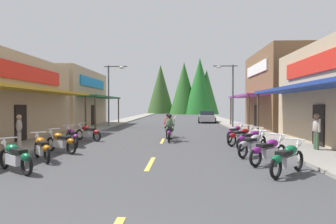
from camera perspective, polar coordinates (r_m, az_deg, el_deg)
The scene contains 25 objects.
ground at distance 29.19m, azimuth 0.52°, elevation -2.84°, with size 10.76×84.28×0.10m, color #424244.
sidewalk_left at distance 30.14m, azimuth -12.06°, elevation -2.53°, with size 2.36×84.28×0.12m, color gray.
sidewalk_right at distance 29.67m, azimuth 13.31°, elevation -2.59°, with size 2.36×84.28×0.12m, color gray.
centerline_dashes at distance 31.81m, azimuth 0.70°, elevation -2.40°, with size 0.16×57.58×0.01m.
storefront_left_far at distance 31.00m, azimuth -21.81°, elevation 2.52°, with size 9.86×10.37×5.53m.
storefront_right_far at distance 27.75m, azimuth 25.06°, elevation 3.90°, with size 9.64×9.05×6.76m.
streetlamp_left at distance 27.62m, azimuth -11.03°, elevation 4.99°, with size 2.19×0.30×5.84m.
streetlamp_right at distance 26.75m, azimuth 12.03°, elevation 5.01°, with size 2.19×0.30×5.76m.
motorcycle_parked_right_0 at distance 9.28m, azimuth 22.65°, elevation -8.52°, with size 1.56×1.61×1.04m.
motorcycle_parked_right_1 at distance 10.68m, azimuth 19.35°, elevation -7.21°, with size 1.71×1.44×1.04m.
motorcycle_parked_right_2 at distance 12.14m, azimuth 16.53°, elevation -6.17°, with size 1.58×1.59×1.04m.
motorcycle_parked_right_3 at distance 13.94m, azimuth 16.23°, elevation -5.20°, with size 1.73×1.42×1.04m.
motorcycle_parked_right_4 at distance 15.25m, azimuth 14.45°, elevation -4.64°, with size 1.78×1.36×1.04m.
motorcycle_parked_right_5 at distance 16.99m, azimuth 13.31°, elevation -4.03°, with size 1.35×1.78×1.04m.
motorcycle_parked_left_0 at distance 10.04m, azimuth -28.10°, elevation -7.83°, with size 1.80×1.32×1.04m.
motorcycle_parked_left_1 at distance 11.68m, azimuth -23.80°, elevation -6.52°, with size 1.43×1.72×1.04m.
motorcycle_parked_left_2 at distance 13.31m, azimuth -20.50°, elevation -5.54°, with size 1.85×1.25×1.04m.
motorcycle_parked_left_3 at distance 15.35m, azimuth -18.57°, elevation -4.63°, with size 1.32×1.81×1.04m.
motorcycle_parked_left_4 at distance 17.35m, azimuth -15.58°, elevation -3.93°, with size 1.87×1.21×1.04m.
rider_cruising_lead at distance 16.50m, azimuth 0.37°, elevation -3.57°, with size 0.60×2.14×1.57m.
rider_cruising_trailing at distance 18.37m, azimuth 0.02°, elevation -3.07°, with size 0.60×2.14×1.57m.
pedestrian_by_shop at distance 14.16m, azimuth 27.44°, elevation -3.16°, with size 0.28×0.57×1.71m.
pedestrian_browsing at distance 15.15m, azimuth -27.49°, elevation -3.06°, with size 0.36×0.55×1.63m.
parked_car_curbside at distance 34.89m, azimuth 7.74°, elevation -0.96°, with size 2.30×4.41×1.40m.
treeline_backdrop at distance 70.98m, azimuth 3.50°, elevation 4.73°, with size 18.00×13.57×13.43m.
Camera 1 is at (1.09, -1.95, 2.05)m, focal length 30.64 mm.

